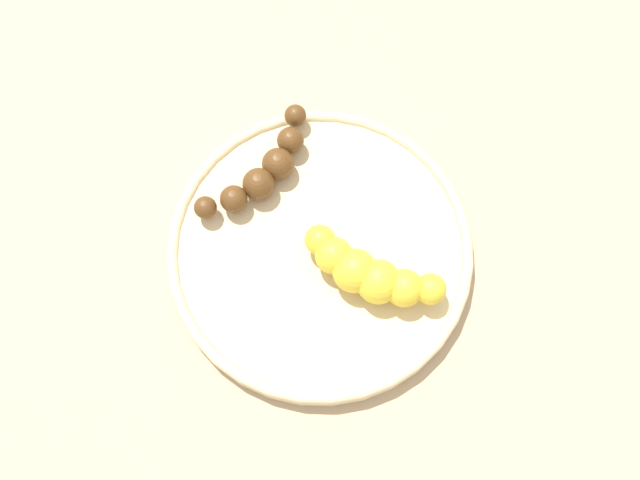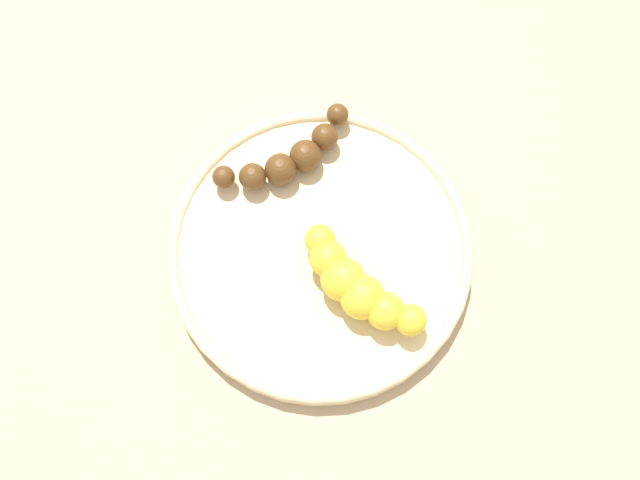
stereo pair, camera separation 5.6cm
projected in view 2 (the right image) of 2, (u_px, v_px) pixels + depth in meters
ground_plane at (320, 254)px, 0.59m from camera, size 2.40×2.40×0.00m
fruit_bowl at (320, 249)px, 0.58m from camera, size 0.26×0.26×0.02m
banana_yellow at (356, 285)px, 0.54m from camera, size 0.06×0.12×0.04m
banana_overripe at (290, 158)px, 0.59m from camera, size 0.12×0.09×0.03m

